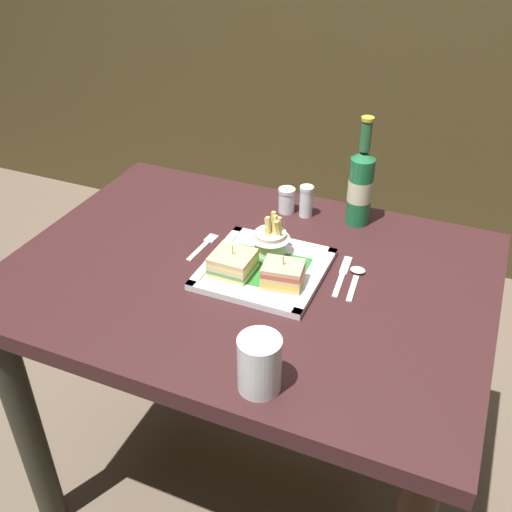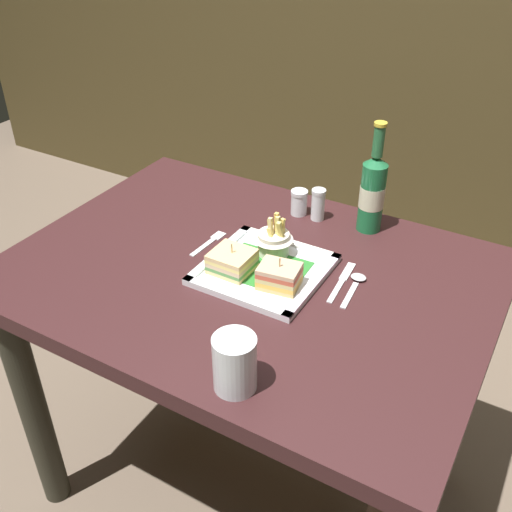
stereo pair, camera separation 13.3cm
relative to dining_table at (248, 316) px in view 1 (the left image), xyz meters
name	(u,v)px [view 1 (the left image)]	position (x,y,z in m)	size (l,w,h in m)	color
ground_plane	(250,480)	(0.00, 0.00, -0.64)	(6.00, 6.00, 0.00)	brown
dining_table	(248,316)	(0.00, 0.00, 0.00)	(1.09, 0.79, 0.77)	#351A1B
square_plate	(264,269)	(0.04, 0.01, 0.14)	(0.26, 0.26, 0.02)	white
sandwich_half_left	(233,263)	(-0.02, -0.03, 0.17)	(0.09, 0.09, 0.07)	#DDC17E
sandwich_half_right	(283,274)	(0.10, -0.03, 0.17)	(0.10, 0.08, 0.07)	#D8B66F
fries_cup	(271,238)	(0.03, 0.07, 0.19)	(0.09, 0.09, 0.11)	silver
beer_bottle	(361,185)	(0.17, 0.31, 0.24)	(0.06, 0.06, 0.28)	#1C6D3C
water_glass	(259,367)	(0.16, -0.32, 0.18)	(0.08, 0.08, 0.11)	silver
fork	(204,245)	(-0.14, 0.05, 0.14)	(0.03, 0.13, 0.00)	silver
knife	(342,274)	(0.20, 0.07, 0.14)	(0.03, 0.16, 0.00)	silver
spoon	(357,275)	(0.24, 0.07, 0.14)	(0.03, 0.13, 0.01)	silver
salt_shaker	(287,202)	(-0.01, 0.29, 0.17)	(0.04, 0.04, 0.07)	silver
pepper_shaker	(306,203)	(0.04, 0.29, 0.17)	(0.04, 0.04, 0.08)	silver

